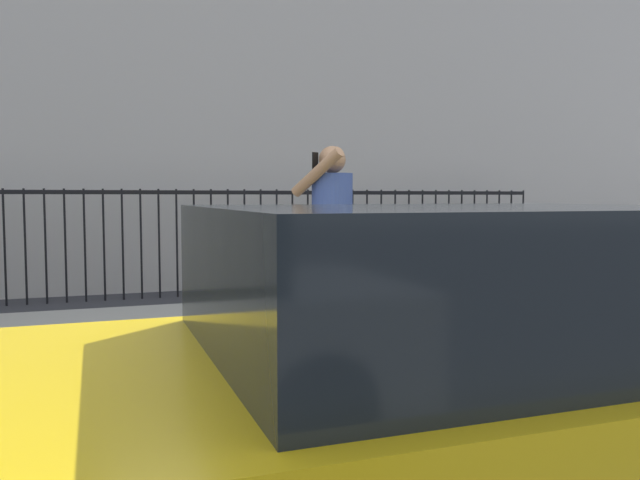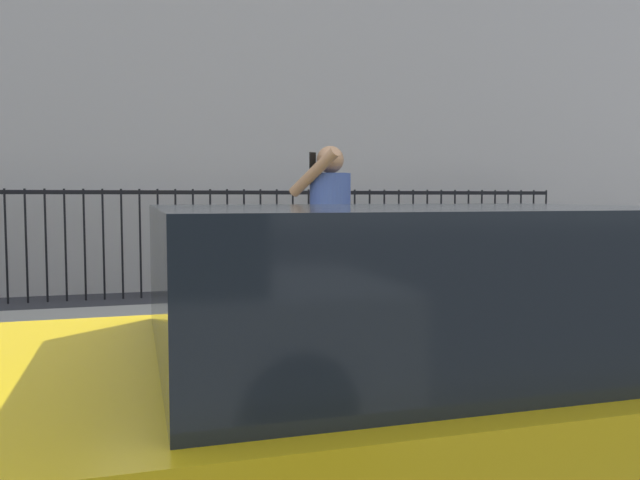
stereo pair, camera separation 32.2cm
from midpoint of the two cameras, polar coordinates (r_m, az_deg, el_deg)
name	(u,v)px [view 2 (the right image)]	position (r m, az deg, el deg)	size (l,w,h in m)	color
ground_plane	(302,438)	(4.09, 0.72, -17.40)	(60.00, 60.00, 0.00)	#333338
sidewalk	(243,346)	(6.11, -5.42, -9.45)	(28.00, 4.40, 0.15)	#9E9B93
iron_fence	(202,228)	(9.62, -9.64, 1.09)	(12.03, 0.04, 1.60)	black
taxi_yellow	(457,394)	(2.69, 15.66, -13.24)	(4.20, 1.86, 1.45)	yellow
pedestrian_on_phone	(332,234)	(5.29, 2.84, 0.52)	(0.72, 0.62, 1.76)	#936B4C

